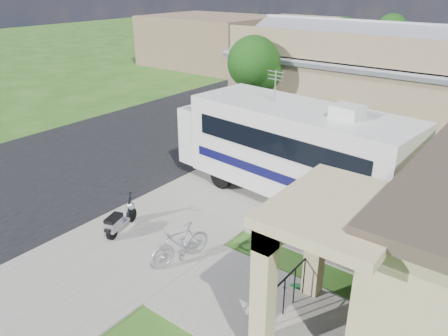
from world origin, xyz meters
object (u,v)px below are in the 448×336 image
Objects in this scene: bicycle at (180,246)px; garden_hose at (296,292)px; van at (311,72)px; pickup_truck at (259,95)px; scooter at (119,220)px; shrub at (384,234)px; motorhome at (290,147)px.

bicycle is 3.15m from garden_hose.
pickup_truck is at bearing -93.60° from van.
van is (-4.59, 20.94, 0.46)m from scooter.
van is at bearing 121.57° from shrub.
shrub is at bearing -26.08° from motorhome.
scooter is 21.44m from van.
garden_hose is (5.42, 0.71, -0.36)m from scooter.
pickup_truck reaches higher than garden_hose.
bicycle is 0.33× the size of pickup_truck.
scooter is at bearing -84.15° from van.
motorhome reaches higher than van.
garden_hose is at bearing -51.98° from motorhome.
scooter is 2.38m from bicycle.
van is at bearing 120.37° from motorhome.
garden_hose is (3.04, 0.69, -0.44)m from bicycle.
garden_hose is at bearing -123.55° from shrub.
shrub is at bearing 137.88° from pickup_truck.
van is 22.59m from garden_hose.
bicycle is at bearing -78.09° from van.
bicycle is (-4.29, -2.58, -0.71)m from shrub.
bicycle is 0.28× the size of van.
van is (-6.97, 20.92, 0.38)m from bicycle.
bicycle is at bearing -17.06° from scooter.
motorhome is at bearing -71.93° from van.
van is 15.92× the size of garden_hose.
motorhome is 5.64× the size of scooter.
scooter reaches higher than garden_hose.
pickup_truck is at bearing 134.19° from shrub.
scooter is (-2.66, -5.09, -1.34)m from motorhome.
shrub is at bearing -64.96° from van.
scooter is at bearing -165.19° from bicycle.
scooter is 3.76× the size of garden_hose.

